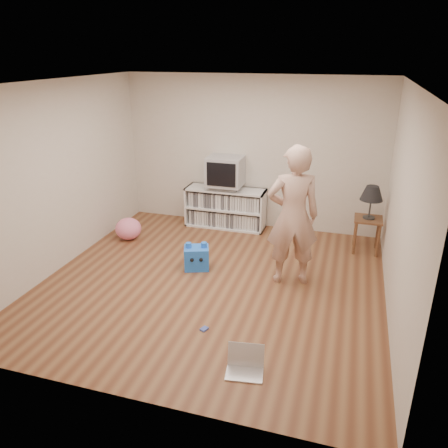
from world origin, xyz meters
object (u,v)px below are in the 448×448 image
at_px(side_table, 368,226).
at_px(plush_blue, 197,257).
at_px(media_unit, 226,207).
at_px(table_lamp, 372,194).
at_px(laptop, 245,364).
at_px(dvd_deck, 226,187).
at_px(crt_tv, 225,171).
at_px(person, 293,216).
at_px(plush_pink, 128,229).

distance_m(side_table, plush_blue, 2.69).
xyz_separation_m(media_unit, table_lamp, (2.40, -0.39, 0.59)).
distance_m(laptop, plush_blue, 2.26).
distance_m(media_unit, plush_blue, 1.71).
distance_m(dvd_deck, crt_tv, 0.29).
distance_m(side_table, person, 1.72).
bearing_deg(plush_blue, plush_pink, 135.22).
bearing_deg(media_unit, plush_blue, -87.79).
xyz_separation_m(side_table, plush_blue, (-2.34, -1.32, -0.24)).
bearing_deg(crt_tv, dvd_deck, 90.00).
distance_m(dvd_deck, table_lamp, 2.44).
bearing_deg(plush_blue, laptop, -77.66).
bearing_deg(table_lamp, person, -127.52).
xyz_separation_m(media_unit, crt_tv, (-0.00, -0.02, 0.67)).
relative_size(crt_tv, person, 0.32).
bearing_deg(plush_pink, side_table, 9.63).
distance_m(side_table, table_lamp, 0.53).
bearing_deg(crt_tv, person, -49.79).
height_order(side_table, laptop, side_table).
bearing_deg(plush_pink, plush_blue, -24.85).
bearing_deg(person, plush_pink, -30.43).
bearing_deg(crt_tv, side_table, -8.68).
height_order(table_lamp, plush_blue, table_lamp).
distance_m(table_lamp, laptop, 3.53).
relative_size(media_unit, side_table, 2.55).
height_order(dvd_deck, plush_pink, dvd_deck).
height_order(table_lamp, laptop, table_lamp).
height_order(media_unit, plush_blue, media_unit).
distance_m(dvd_deck, laptop, 3.87).
distance_m(crt_tv, side_table, 2.50).
height_order(crt_tv, table_lamp, crt_tv).
xyz_separation_m(media_unit, plush_blue, (0.07, -1.70, -0.18)).
xyz_separation_m(table_lamp, plush_pink, (-3.79, -0.64, -0.76)).
height_order(side_table, table_lamp, table_lamp).
distance_m(person, laptop, 2.12).
distance_m(table_lamp, plush_blue, 2.79).
bearing_deg(dvd_deck, plush_pink, -143.90).
relative_size(crt_tv, plush_pink, 1.41).
distance_m(person, plush_blue, 1.55).
relative_size(crt_tv, side_table, 1.09).
xyz_separation_m(dvd_deck, crt_tv, (0.00, -0.00, 0.29)).
bearing_deg(table_lamp, media_unit, 170.88).
xyz_separation_m(crt_tv, plush_pink, (-1.39, -1.01, -0.84)).
bearing_deg(plush_blue, dvd_deck, 72.29).
distance_m(side_table, laptop, 3.43).
height_order(side_table, plush_blue, side_table).
height_order(table_lamp, person, person).
distance_m(crt_tv, person, 2.18).
relative_size(crt_tv, table_lamp, 1.17).
distance_m(side_table, plush_pink, 3.85).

